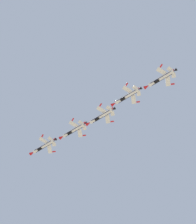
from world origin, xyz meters
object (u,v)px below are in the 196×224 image
Objects in this scene: fighter_jet_lead at (43,147)px; fighter_jet_left_outer at (127,97)px; fighter_jet_right_outer at (161,79)px; fighter_jet_right_wing at (101,116)px; fighter_jet_left_wing at (73,130)px.

fighter_jet_lead is 1.00× the size of fighter_jet_left_outer.
fighter_jet_lead is at bearing 90.21° from fighter_jet_right_outer.
fighter_jet_right_outer is (56.72, -30.33, 0.54)m from fighter_jet_lead.
fighter_jet_right_wing is at bearing 86.50° from fighter_jet_left_outer.
fighter_jet_right_wing is 14.86m from fighter_jet_left_outer.
fighter_jet_left_wing is 1.00× the size of fighter_jet_right_wing.
fighter_jet_left_outer reaches higher than fighter_jet_left_wing.
fighter_jet_right_wing is at bearing -86.98° from fighter_jet_lead.
fighter_jet_left_outer is (26.32, -15.36, 0.71)m from fighter_jet_left_wing.
fighter_jet_right_outer is at bearing -91.86° from fighter_jet_left_outer.
fighter_jet_right_wing is (29.19, -13.81, 0.54)m from fighter_jet_lead.
fighter_jet_left_wing is 1.00× the size of fighter_jet_left_outer.
fighter_jet_right_wing is at bearing -90.47° from fighter_jet_left_wing.
fighter_jet_left_wing reaches higher than fighter_jet_lead.
fighter_jet_left_wing is (15.34, -6.19, 2.14)m from fighter_jet_lead.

